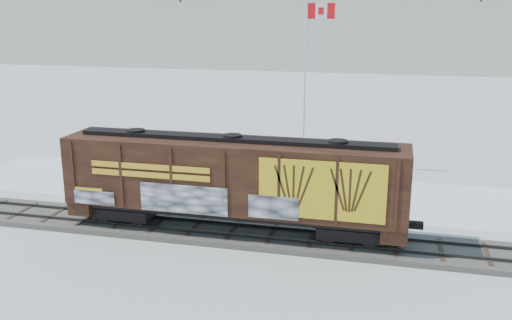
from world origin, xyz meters
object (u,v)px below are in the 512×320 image
(hopper_railcar, at_px, (233,178))
(car_silver, at_px, (204,176))
(flagpole, at_px, (306,112))
(car_white, at_px, (273,173))
(car_dark, at_px, (324,187))

(hopper_railcar, relative_size, car_silver, 3.41)
(hopper_railcar, xyz_separation_m, car_silver, (-3.85, 6.83, -2.14))
(hopper_railcar, height_order, car_silver, hopper_railcar)
(flagpole, distance_m, car_white, 5.16)
(car_white, bearing_deg, hopper_railcar, -162.56)
(hopper_railcar, height_order, flagpole, flagpole)
(hopper_railcar, bearing_deg, car_silver, 119.39)
(hopper_railcar, bearing_deg, flagpole, 82.03)
(hopper_railcar, relative_size, flagpole, 1.45)
(flagpole, relative_size, car_silver, 2.35)
(flagpole, bearing_deg, hopper_railcar, -97.97)
(hopper_railcar, xyz_separation_m, car_dark, (3.71, 6.69, -2.28))
(hopper_railcar, bearing_deg, car_white, 88.50)
(flagpole, relative_size, car_dark, 2.38)
(flagpole, height_order, car_silver, flagpole)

